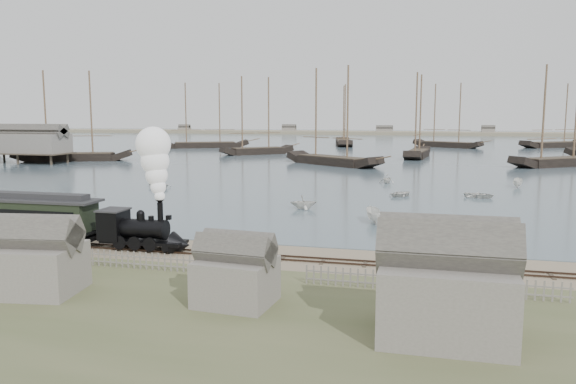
# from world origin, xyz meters

# --- Properties ---
(ground) EXTENTS (600.00, 600.00, 0.00)m
(ground) POSITION_xyz_m (0.00, 0.00, 0.00)
(ground) COLOR tan
(ground) RESTS_ON ground
(harbor_water) EXTENTS (600.00, 336.00, 0.06)m
(harbor_water) POSITION_xyz_m (0.00, 170.00, 0.03)
(harbor_water) COLOR #465764
(harbor_water) RESTS_ON ground
(rail_track) EXTENTS (120.00, 1.80, 0.16)m
(rail_track) POSITION_xyz_m (0.00, -2.00, 0.04)
(rail_track) COLOR #38281E
(rail_track) RESTS_ON ground
(picket_fence_west) EXTENTS (19.00, 0.10, 1.20)m
(picket_fence_west) POSITION_xyz_m (-6.50, -7.00, 0.00)
(picket_fence_west) COLOR slate
(picket_fence_west) RESTS_ON ground
(picket_fence_east) EXTENTS (15.00, 0.10, 1.20)m
(picket_fence_east) POSITION_xyz_m (12.50, -7.50, 0.00)
(picket_fence_east) COLOR slate
(picket_fence_east) RESTS_ON ground
(shed_left) EXTENTS (5.00, 4.00, 4.10)m
(shed_left) POSITION_xyz_m (-10.00, -13.00, 0.00)
(shed_left) COLOR slate
(shed_left) RESTS_ON ground
(shed_mid) EXTENTS (4.00, 3.50, 3.60)m
(shed_mid) POSITION_xyz_m (2.00, -12.00, 0.00)
(shed_mid) COLOR slate
(shed_mid) RESTS_ON ground
(shed_right) EXTENTS (6.00, 5.00, 5.10)m
(shed_right) POSITION_xyz_m (13.00, -14.00, 0.00)
(shed_right) COLOR slate
(shed_right) RESTS_ON ground
(far_spit) EXTENTS (500.00, 20.00, 1.80)m
(far_spit) POSITION_xyz_m (0.00, 250.00, 0.00)
(far_spit) COLOR tan
(far_spit) RESTS_ON ground
(locomotive) EXTENTS (7.28, 2.72, 9.08)m
(locomotive) POSITION_xyz_m (-8.23, -2.00, 4.20)
(locomotive) COLOR black
(locomotive) RESTS_ON ground
(passenger_coach) EXTENTS (14.65, 2.83, 3.56)m
(passenger_coach) POSITION_xyz_m (-20.37, -2.00, 2.24)
(passenger_coach) COLOR black
(passenger_coach) RESTS_ON ground
(beached_dinghy) EXTENTS (4.56, 4.82, 0.81)m
(beached_dinghy) POSITION_xyz_m (-10.36, -0.27, 0.41)
(beached_dinghy) COLOR silver
(beached_dinghy) RESTS_ON ground
(rowboat_0) EXTENTS (4.37, 4.48, 0.76)m
(rowboat_0) POSITION_xyz_m (-27.17, 10.32, 0.44)
(rowboat_0) COLOR silver
(rowboat_0) RESTS_ON harbor_water
(rowboat_1) EXTENTS (3.27, 3.52, 1.52)m
(rowboat_1) POSITION_xyz_m (-1.10, 19.15, 0.82)
(rowboat_1) COLOR silver
(rowboat_1) RESTS_ON harbor_water
(rowboat_2) EXTENTS (3.75, 2.16, 1.36)m
(rowboat_2) POSITION_xyz_m (7.13, 13.06, 0.74)
(rowboat_2) COLOR silver
(rowboat_2) RESTS_ON harbor_water
(rowboat_3) EXTENTS (3.50, 4.19, 0.75)m
(rowboat_3) POSITION_xyz_m (18.32, 32.50, 0.43)
(rowboat_3) COLOR silver
(rowboat_3) RESTS_ON harbor_water
(rowboat_5) EXTENTS (3.47, 1.88, 1.27)m
(rowboat_5) POSITION_xyz_m (24.43, 44.23, 0.70)
(rowboat_5) COLOR silver
(rowboat_5) RESTS_ON harbor_water
(rowboat_6) EXTENTS (4.70, 5.05, 0.85)m
(rowboat_6) POSITION_xyz_m (-25.10, 31.67, 0.49)
(rowboat_6) COLOR silver
(rowboat_6) RESTS_ON harbor_water
(rowboat_7) EXTENTS (3.08, 2.80, 1.40)m
(rowboat_7) POSITION_xyz_m (6.13, 44.75, 0.76)
(rowboat_7) COLOR silver
(rowboat_7) RESTS_ON harbor_water
(rowboat_8) EXTENTS (4.09, 3.87, 0.69)m
(rowboat_8) POSITION_xyz_m (8.95, 31.67, 0.40)
(rowboat_8) COLOR silver
(rowboat_8) RESTS_ON harbor_water
(schooner_0) EXTENTS (25.65, 14.60, 20.00)m
(schooner_0) POSITION_xyz_m (-65.07, 69.56, 10.06)
(schooner_0) COLOR black
(schooner_0) RESTS_ON harbor_water
(schooner_1) EXTENTS (17.52, 16.62, 20.00)m
(schooner_1) POSITION_xyz_m (-31.07, 98.92, 10.06)
(schooner_1) COLOR black
(schooner_1) RESTS_ON harbor_water
(schooner_2) EXTENTS (22.55, 18.47, 20.00)m
(schooner_2) POSITION_xyz_m (-7.02, 73.38, 10.06)
(schooner_2) COLOR black
(schooner_2) RESTS_ON harbor_water
(schooner_3) EXTENTS (6.81, 20.56, 20.00)m
(schooner_3) POSITION_xyz_m (9.48, 97.75, 10.06)
(schooner_3) COLOR black
(schooner_3) RESTS_ON harbor_water
(schooner_4) EXTENTS (21.24, 17.74, 20.00)m
(schooner_4) POSITION_xyz_m (37.40, 81.38, 10.06)
(schooner_4) COLOR black
(schooner_4) RESTS_ON harbor_water
(schooner_6) EXTENTS (26.75, 17.32, 20.00)m
(schooner_6) POSITION_xyz_m (-55.32, 122.75, 10.06)
(schooner_6) COLOR black
(schooner_6) RESTS_ON harbor_water
(schooner_7) EXTENTS (9.80, 23.86, 20.00)m
(schooner_7) POSITION_xyz_m (-15.34, 145.69, 10.06)
(schooner_7) COLOR black
(schooner_7) RESTS_ON harbor_water
(schooner_8) EXTENTS (21.77, 15.40, 20.00)m
(schooner_8) POSITION_xyz_m (17.66, 142.57, 10.06)
(schooner_8) COLOR black
(schooner_8) RESTS_ON harbor_water
(schooner_9) EXTENTS (22.97, 18.78, 20.00)m
(schooner_9) POSITION_xyz_m (50.11, 150.52, 10.06)
(schooner_9) COLOR black
(schooner_9) RESTS_ON harbor_water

